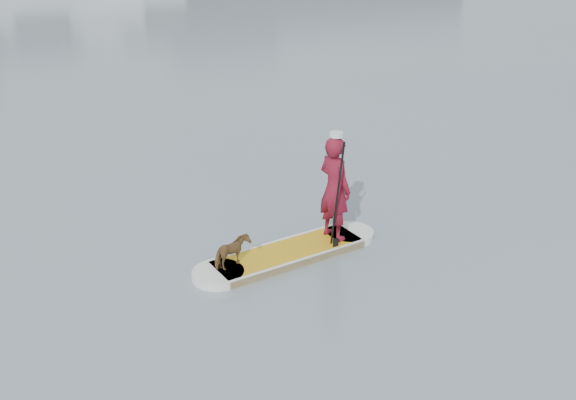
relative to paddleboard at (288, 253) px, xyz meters
name	(u,v)px	position (x,y,z in m)	size (l,w,h in m)	color
ground	(532,293)	(2.60, -2.66, -0.06)	(140.00, 140.00, 0.00)	slate
paddleboard	(288,253)	(0.00, 0.00, 0.00)	(3.29, 0.96, 0.12)	gold
paddler	(335,188)	(0.89, 0.06, 0.94)	(0.64, 0.42, 1.75)	maroon
white_cap	(336,135)	(0.89, 0.06, 1.85)	(0.22, 0.22, 0.07)	silver
dog	(232,252)	(-1.00, -0.06, 0.31)	(0.27, 0.59, 0.50)	#55391D
paddle	(337,208)	(0.74, -0.26, 0.74)	(0.10, 0.30, 2.00)	black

